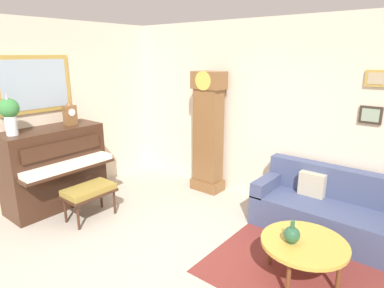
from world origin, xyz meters
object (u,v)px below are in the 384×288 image
(piano, at_px, (55,167))
(flower_vase, at_px, (9,112))
(piano_bench, at_px, (89,192))
(grandfather_clock, at_px, (208,136))
(couch, at_px, (330,211))
(coffee_table, at_px, (304,244))
(mantel_clock, at_px, (70,114))
(green_jug, at_px, (292,235))

(piano, height_order, flower_vase, flower_vase)
(piano_bench, height_order, grandfather_clock, grandfather_clock)
(couch, bearing_deg, coffee_table, -86.61)
(mantel_clock, bearing_deg, green_jug, 4.26)
(piano_bench, xyz_separation_m, mantel_clock, (-0.76, 0.27, 0.99))
(piano, xyz_separation_m, green_jug, (3.51, 0.59, -0.10))
(mantel_clock, relative_size, flower_vase, 0.66)
(couch, xyz_separation_m, green_jug, (-0.04, -1.21, 0.20))
(piano, distance_m, grandfather_clock, 2.46)
(coffee_table, bearing_deg, green_jug, -137.67)
(green_jug, bearing_deg, grandfather_clock, 146.53)
(flower_vase, xyz_separation_m, green_jug, (3.51, 1.13, -1.02))
(piano_bench, bearing_deg, couch, 31.94)
(coffee_table, height_order, flower_vase, flower_vase)
(piano, relative_size, piano_bench, 2.06)
(coffee_table, bearing_deg, grandfather_clock, 149.64)
(piano, height_order, green_jug, piano)
(couch, bearing_deg, grandfather_clock, 175.86)
(flower_vase, height_order, green_jug, flower_vase)
(piano, height_order, grandfather_clock, grandfather_clock)
(grandfather_clock, distance_m, mantel_clock, 2.22)
(piano_bench, relative_size, grandfather_clock, 0.34)
(piano_bench, height_order, coffee_table, piano_bench)
(piano_bench, distance_m, coffee_table, 2.92)
(flower_vase, bearing_deg, grandfather_clock, 59.80)
(mantel_clock, bearing_deg, piano_bench, -19.46)
(piano_bench, distance_m, green_jug, 2.80)
(piano, bearing_deg, couch, 26.94)
(couch, bearing_deg, flower_vase, -146.60)
(piano, relative_size, mantel_clock, 3.79)
(couch, distance_m, coffee_table, 1.12)
(couch, height_order, coffee_table, couch)
(coffee_table, height_order, mantel_clock, mantel_clock)
(green_jug, bearing_deg, piano, -170.39)
(piano, bearing_deg, coffee_table, 10.79)
(grandfather_clock, bearing_deg, coffee_table, -30.36)
(mantel_clock, distance_m, green_jug, 3.63)
(piano, bearing_deg, flower_vase, -89.78)
(piano, distance_m, mantel_clock, 0.85)
(piano_bench, distance_m, grandfather_clock, 2.09)
(grandfather_clock, bearing_deg, piano, -126.58)
(grandfather_clock, distance_m, flower_vase, 2.94)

